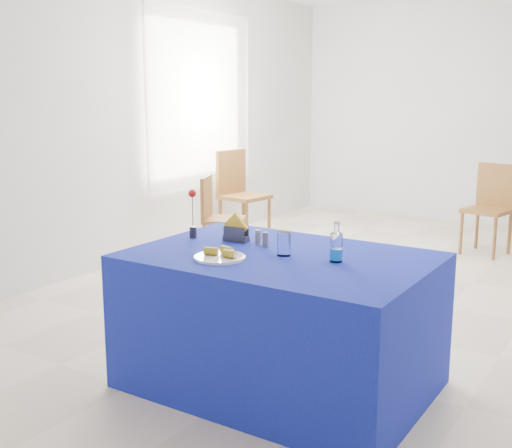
{
  "coord_description": "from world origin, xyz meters",
  "views": [
    {
      "loc": [
        1.86,
        -4.76,
        1.62
      ],
      "look_at": [
        0.01,
        -1.88,
        0.92
      ],
      "focal_mm": 45.0,
      "sensor_mm": 36.0,
      "label": 1
    }
  ],
  "objects_px": {
    "blue_table": "(280,321)",
    "chair_bg_left": "(491,202)",
    "water_bottle": "(336,248)",
    "chair_win_a": "(216,213)",
    "plate": "(220,257)",
    "chair_win_b": "(239,189)"
  },
  "relations": [
    {
      "from": "blue_table",
      "to": "chair_bg_left",
      "type": "height_order",
      "value": "chair_bg_left"
    },
    {
      "from": "water_bottle",
      "to": "chair_bg_left",
      "type": "distance_m",
      "value": 3.79
    },
    {
      "from": "chair_bg_left",
      "to": "chair_win_a",
      "type": "height_order",
      "value": "chair_bg_left"
    },
    {
      "from": "plate",
      "to": "chair_win_a",
      "type": "height_order",
      "value": "chair_win_a"
    },
    {
      "from": "plate",
      "to": "chair_win_b",
      "type": "height_order",
      "value": "chair_win_b"
    },
    {
      "from": "blue_table",
      "to": "plate",
      "type": "bearing_deg",
      "value": -130.78
    },
    {
      "from": "chair_bg_left",
      "to": "chair_win_b",
      "type": "height_order",
      "value": "chair_win_b"
    },
    {
      "from": "chair_bg_left",
      "to": "chair_win_b",
      "type": "xyz_separation_m",
      "value": [
        -2.51,
        -0.89,
        0.05
      ]
    },
    {
      "from": "plate",
      "to": "blue_table",
      "type": "distance_m",
      "value": 0.51
    },
    {
      "from": "chair_bg_left",
      "to": "chair_win_b",
      "type": "bearing_deg",
      "value": -148.82
    },
    {
      "from": "plate",
      "to": "chair_bg_left",
      "type": "relative_size",
      "value": 0.3
    },
    {
      "from": "plate",
      "to": "blue_table",
      "type": "xyz_separation_m",
      "value": [
        0.22,
        0.26,
        -0.39
      ]
    },
    {
      "from": "plate",
      "to": "chair_win_a",
      "type": "bearing_deg",
      "value": 126.62
    },
    {
      "from": "blue_table",
      "to": "water_bottle",
      "type": "distance_m",
      "value": 0.55
    },
    {
      "from": "plate",
      "to": "blue_table",
      "type": "relative_size",
      "value": 0.17
    },
    {
      "from": "plate",
      "to": "chair_win_a",
      "type": "xyz_separation_m",
      "value": [
        -1.7,
        2.28,
        -0.29
      ]
    },
    {
      "from": "chair_win_a",
      "to": "chair_bg_left",
      "type": "bearing_deg",
      "value": -74.84
    },
    {
      "from": "blue_table",
      "to": "chair_win_b",
      "type": "xyz_separation_m",
      "value": [
        -2.26,
        2.91,
        0.2
      ]
    },
    {
      "from": "plate",
      "to": "blue_table",
      "type": "height_order",
      "value": "plate"
    },
    {
      "from": "blue_table",
      "to": "water_bottle",
      "type": "bearing_deg",
      "value": 4.41
    },
    {
      "from": "blue_table",
      "to": "chair_win_a",
      "type": "relative_size",
      "value": 1.92
    },
    {
      "from": "chair_win_a",
      "to": "chair_win_b",
      "type": "distance_m",
      "value": 0.96
    }
  ]
}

